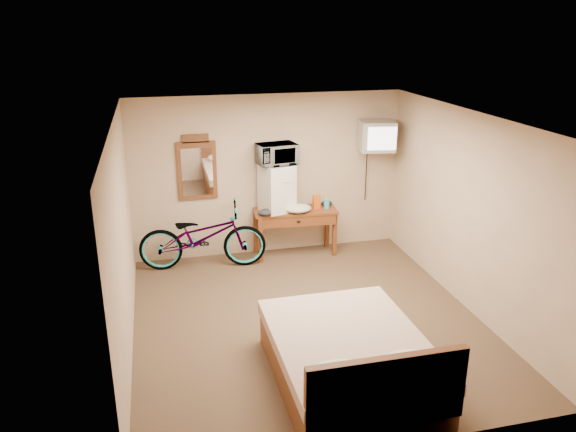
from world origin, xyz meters
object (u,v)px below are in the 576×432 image
object	(u,v)px
desk	(296,218)
bicycle	(203,236)
wall_mirror	(197,168)
crt_television	(377,136)
bed	(351,360)
blue_cup	(327,204)
mini_fridge	(277,188)
microwave	(277,154)

from	to	relation	value
desk	bicycle	world-z (taller)	bicycle
bicycle	wall_mirror	bearing A→B (deg)	5.69
crt_television	bicycle	bearing A→B (deg)	-177.14
bicycle	bed	xyz separation A→B (m)	(1.17, -3.26, -0.20)
blue_cup	crt_television	size ratio (longest dim) A/B	0.24
blue_cup	bed	size ratio (longest dim) A/B	0.08
blue_cup	wall_mirror	distance (m)	2.06
bed	desk	bearing A→B (deg)	85.16
crt_television	bicycle	xyz separation A→B (m)	(-2.74, -0.14, -1.35)
mini_fridge	microwave	size ratio (longest dim) A/B	1.28
mini_fridge	bed	world-z (taller)	mini_fridge
crt_television	bicycle	size ratio (longest dim) A/B	0.34
blue_cup	bicycle	world-z (taller)	bicycle
desk	bed	world-z (taller)	bed
desk	crt_television	world-z (taller)	crt_television
wall_mirror	bed	xyz separation A→B (m)	(1.17, -3.65, -1.14)
wall_mirror	mini_fridge	bearing A→B (deg)	-10.61
microwave	crt_television	size ratio (longest dim) A/B	0.90
desk	blue_cup	bearing A→B (deg)	-2.94
mini_fridge	wall_mirror	size ratio (longest dim) A/B	0.74
crt_television	bed	size ratio (longest dim) A/B	0.32
bicycle	crt_television	bearing A→B (deg)	-81.24
crt_television	bed	distance (m)	4.05
desk	microwave	world-z (taller)	microwave
microwave	wall_mirror	world-z (taller)	wall_mirror
mini_fridge	bicycle	distance (m)	1.34
desk	bed	xyz separation A→B (m)	(-0.29, -3.38, -0.33)
desk	crt_television	bearing A→B (deg)	0.84
microwave	blue_cup	distance (m)	1.13
microwave	bed	bearing A→B (deg)	-99.02
desk	bicycle	distance (m)	1.47
bicycle	bed	bearing A→B (deg)	-154.39
mini_fridge	blue_cup	bearing A→B (deg)	-5.66
microwave	wall_mirror	xyz separation A→B (m)	(-1.17, 0.22, -0.20)
crt_television	desk	bearing A→B (deg)	-179.16
bicycle	microwave	bearing A→B (deg)	-75.86
blue_cup	wall_mirror	world-z (taller)	wall_mirror
blue_cup	mini_fridge	bearing A→B (deg)	174.34
desk	bed	distance (m)	3.41
microwave	blue_cup	xyz separation A→B (m)	(0.78, -0.08, -0.81)
mini_fridge	bed	bearing A→B (deg)	-90.05
microwave	blue_cup	world-z (taller)	microwave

